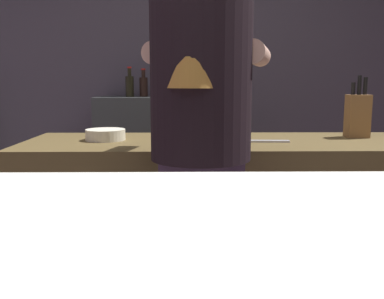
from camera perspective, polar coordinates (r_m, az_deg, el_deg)
The scene contains 10 objects.
wall_back at distance 3.44m, azimuth -1.11°, elevation 11.97°, with size 5.20×0.10×2.70m, color #49424C.
prep_counter at distance 2.06m, azimuth 8.75°, elevation -11.49°, with size 2.10×0.60×0.91m, color brown.
back_shelf at distance 3.23m, azimuth -4.70°, elevation -2.46°, with size 0.87×0.36×1.06m, color #363A3A.
bartender at distance 1.46m, azimuth 1.12°, elevation 1.41°, with size 0.49×0.55×1.70m.
knife_block at distance 2.16m, azimuth 21.12°, elevation 4.31°, with size 0.10×0.08×0.29m.
mixing_bowl at distance 1.97m, azimuth -11.41°, elevation 1.94°, with size 0.18×0.18×0.05m, color beige.
chefs_knife at distance 1.90m, azimuth 9.22°, elevation 1.11°, with size 0.24×0.03×0.01m, color silver.
bottle_vinegar at distance 3.14m, azimuth -8.27°, elevation 8.43°, with size 0.06×0.06×0.21m.
bottle_soy at distance 3.17m, azimuth 1.10°, elevation 8.46°, with size 0.05×0.05×0.20m.
bottle_olive_oil at distance 3.18m, azimuth -6.44°, elevation 8.40°, with size 0.06×0.06×0.20m.
Camera 1 is at (0.02, -1.24, 1.18)m, focal length 40.20 mm.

